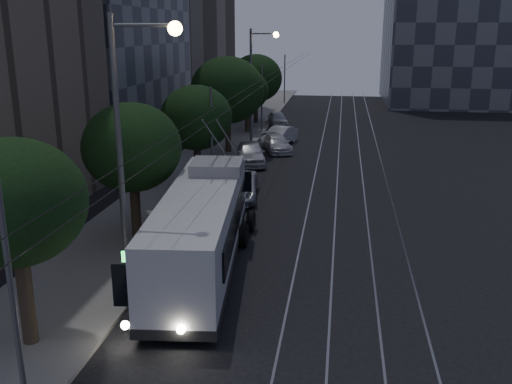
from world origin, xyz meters
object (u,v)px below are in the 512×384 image
object	(u,v)px
car_white_a	(251,153)
car_white_b	(277,143)
car_white_d	(278,119)
streetlamp_near	(130,136)
trolleybus	(202,227)
pickup_silver	(235,186)
car_white_c	(279,136)
streetlamp_far	(256,76)

from	to	relation	value
car_white_a	car_white_b	distance (m)	4.61
car_white_b	car_white_d	world-z (taller)	car_white_d
car_white_b	streetlamp_near	world-z (taller)	streetlamp_near
trolleybus	pickup_silver	size ratio (longest dim) A/B	2.38
car_white_c	streetlamp_near	xyz separation A→B (m)	(-1.71, -28.05, 5.07)
trolleybus	car_white_d	world-z (taller)	trolleybus
pickup_silver	streetlamp_near	world-z (taller)	streetlamp_near
car_white_a	trolleybus	bearing A→B (deg)	-99.18
car_white_a	streetlamp_far	bearing A→B (deg)	82.57
pickup_silver	car_white_d	xyz separation A→B (m)	(-0.48, 24.79, -0.05)
car_white_c	streetlamp_near	world-z (taller)	streetlamp_near
pickup_silver	car_white_a	xyz separation A→B (m)	(-0.48, 8.33, 0.07)
car_white_a	streetlamp_near	bearing A→B (deg)	-103.63
pickup_silver	streetlamp_far	bearing A→B (deg)	87.34
streetlamp_near	streetlamp_far	world-z (taller)	streetlamp_near
trolleybus	streetlamp_far	world-z (taller)	streetlamp_far
car_white_a	streetlamp_near	size ratio (longest dim) A/B	0.49
streetlamp_far	car_white_b	bearing A→B (deg)	-38.89
pickup_silver	streetlamp_near	distance (m)	13.64
pickup_silver	streetlamp_far	size ratio (longest dim) A/B	0.57
car_white_a	car_white_c	world-z (taller)	car_white_a
car_white_b	streetlamp_near	size ratio (longest dim) A/B	0.45
car_white_b	streetlamp_far	size ratio (longest dim) A/B	0.48
pickup_silver	car_white_b	xyz separation A→B (m)	(0.83, 12.75, -0.09)
trolleybus	car_white_a	xyz separation A→B (m)	(-0.97, 17.78, -0.90)
car_white_a	streetlamp_far	size ratio (longest dim) A/B	0.51
car_white_c	car_white_d	world-z (taller)	car_white_c
trolleybus	pickup_silver	bearing A→B (deg)	87.26
car_white_a	car_white_d	size ratio (longest dim) A/B	1.18
pickup_silver	streetlamp_near	xyz separation A→B (m)	(-0.97, -12.62, 5.06)
car_white_b	streetlamp_far	distance (m)	5.41
trolleybus	streetlamp_near	distance (m)	5.38
car_white_d	car_white_a	bearing A→B (deg)	-105.83
car_white_a	car_white_d	xyz separation A→B (m)	(0.00, 16.46, -0.12)
car_white_c	car_white_d	bearing A→B (deg)	115.00
trolleybus	car_white_c	distance (m)	24.89
pickup_silver	car_white_c	xyz separation A→B (m)	(0.74, 15.42, -0.01)
car_white_b	car_white_d	bearing A→B (deg)	77.19
car_white_a	car_white_c	xyz separation A→B (m)	(1.22, 7.09, -0.08)
car_white_a	streetlamp_far	world-z (taller)	streetlamp_far
streetlamp_near	pickup_silver	bearing A→B (deg)	85.61
streetlamp_near	car_white_c	bearing A→B (deg)	86.51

